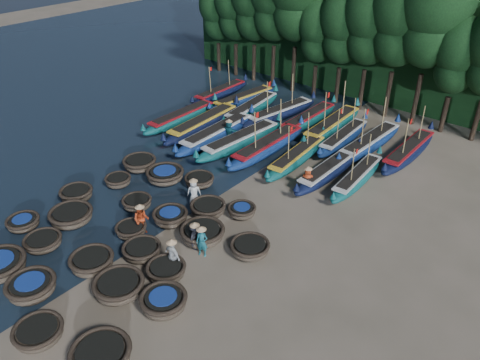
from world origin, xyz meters
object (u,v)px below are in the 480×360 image
Objects in this scene: coracle_18 at (202,233)px; long_boat_5 at (268,146)px; coracle_9 at (164,302)px; coracle_22 at (199,180)px; coracle_21 at (165,175)px; coracle_24 at (242,210)px; coracle_6 at (43,242)px; long_boat_16 at (370,143)px; coracle_4 at (101,355)px; coracle_19 at (250,248)px; long_boat_8 at (357,177)px; coracle_17 at (170,216)px; fisherman_2 at (141,219)px; coracle_14 at (166,270)px; coracle_16 at (137,203)px; long_boat_3 at (217,133)px; fisherman_6 at (307,179)px; fisherman_0 at (194,191)px; long_boat_2 at (203,123)px; coracle_13 at (142,250)px; long_boat_9 at (220,92)px; coracle_8 at (119,286)px; long_boat_13 at (308,119)px; fisherman_1 at (202,240)px; coracle_11 at (71,216)px; coracle_3 at (38,333)px; coracle_2 at (31,287)px; fisherman_5 at (229,131)px; coracle_10 at (76,194)px; long_boat_1 at (182,117)px; coracle_5 at (23,223)px; coracle_12 at (131,230)px; long_boat_12 at (280,113)px; long_boat_10 at (243,99)px; long_boat_14 at (332,125)px; long_boat_15 at (344,137)px; long_boat_4 at (241,140)px; long_boat_11 at (252,108)px; coracle_7 at (92,262)px; long_boat_6 at (297,156)px; coracle_20 at (140,163)px; long_boat_17 at (409,151)px; long_boat_7 at (330,170)px; fisherman_4 at (173,255)px.

coracle_18 is 10.45m from long_boat_5.
coracle_22 is (-6.02, 8.41, -0.10)m from coracle_9.
coracle_21 reaches higher than coracle_24.
long_boat_16 reaches higher than coracle_6.
long_boat_5 is (-5.53, 17.96, 0.11)m from coracle_4.
coracle_19 is 9.63m from long_boat_8.
fisherman_2 is at bearing -108.63° from coracle_17.
coracle_16 is at bearing 153.23° from coracle_14.
long_boat_3 is 4.87× the size of fisherman_6.
long_boat_2 is at bearing -95.63° from fisherman_0.
long_boat_9 reaches higher than coracle_13.
coracle_19 is (2.00, 3.86, -0.01)m from coracle_14.
coracle_18 is (0.19, 5.25, -0.01)m from coracle_8.
coracle_24 is at bearing 45.33° from fisherman_6.
fisherman_2 reaches higher than fisherman_6.
fisherman_1 is at bearing -75.07° from long_boat_13.
coracle_18 is 0.33× the size of long_boat_8.
coracle_6 is at bearing -70.62° from coracle_11.
fisherman_6 reaches higher than long_boat_3.
coracle_3 is 12.90m from coracle_21.
coracle_2 is 0.29× the size of long_boat_3.
fisherman_5 is at bearing -109.54° from fisherman_0.
long_boat_8 is at bearing -69.33° from long_boat_16.
long_boat_1 is at bearing 105.03° from coracle_10.
coracle_12 is at bearing 34.02° from coracle_5.
coracle_6 is 16.36m from long_boat_1.
coracle_24 is 0.23× the size of long_boat_12.
coracle_9 is 1.00× the size of coracle_18.
long_boat_5 is at bearing -33.23° from long_boat_10.
long_boat_14 is at bearing 6.95° from long_boat_10.
coracle_18 is at bearing 67.87° from coracle_2.
long_boat_15 is at bearing 95.86° from coracle_9.
long_boat_4 is at bearing 108.99° from coracle_8.
long_boat_11 reaches higher than coracle_9.
coracle_9 reaches higher than coracle_7.
long_boat_14 is (-2.13, 18.94, 0.20)m from coracle_14.
coracle_7 is 5.65m from coracle_18.
coracle_24 is (0.18, 3.01, -0.09)m from coracle_18.
long_boat_8 reaches higher than fisherman_0.
coracle_18 is at bearing -89.71° from long_boat_6.
coracle_6 is at bearing -87.82° from long_boat_4.
coracle_5 is at bearing -174.29° from fisherman_1.
coracle_20 is (-10.69, 10.76, -0.02)m from coracle_4.
coracle_10 is 7.36m from coracle_22.
long_boat_3 is 1.07× the size of long_boat_17.
long_boat_7 is at bearing 29.09° from fisherman_2.
fisherman_4 is (-1.52, -17.54, 0.34)m from long_boat_16.
fisherman_6 is at bearing 78.28° from coracle_18.
coracle_10 is at bearing -165.66° from coracle_19.
fisherman_5 is (-0.42, -5.76, 0.33)m from long_boat_12.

